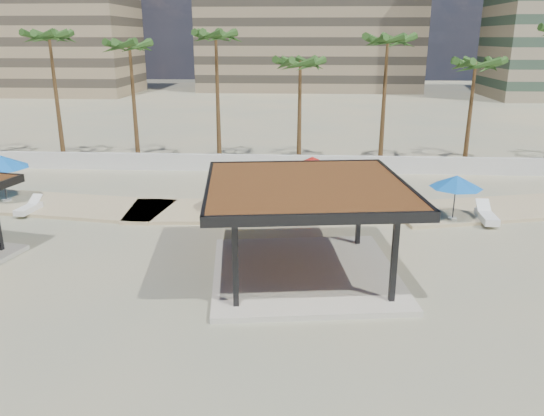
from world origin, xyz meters
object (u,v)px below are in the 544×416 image
at_px(pavilion_central, 306,221).
at_px(lounger_b, 360,197).
at_px(lounger_c, 487,216).
at_px(umbrella_c, 312,164).
at_px(umbrella_a, 1,162).
at_px(lounger_a, 29,208).

relative_size(pavilion_central, lounger_b, 4.16).
distance_m(lounger_b, lounger_c, 6.83).
relative_size(umbrella_c, lounger_b, 1.90).
xyz_separation_m(umbrella_a, lounger_b, (19.94, 1.45, -2.08)).
xyz_separation_m(pavilion_central, lounger_c, (9.18, 6.72, -1.89)).
bearing_deg(lounger_c, umbrella_c, 81.97).
bearing_deg(lounger_c, lounger_b, 64.09).
relative_size(pavilion_central, lounger_c, 3.85).
relative_size(umbrella_a, lounger_a, 1.74).
height_order(lounger_b, lounger_c, lounger_c).
bearing_deg(lounger_c, pavilion_central, 127.96).
height_order(pavilion_central, lounger_c, pavilion_central).
relative_size(pavilion_central, umbrella_c, 2.19).
relative_size(umbrella_c, lounger_a, 1.99).
xyz_separation_m(pavilion_central, umbrella_c, (0.35, 8.24, 0.33)).
bearing_deg(umbrella_a, lounger_c, -3.80).
xyz_separation_m(umbrella_a, lounger_a, (2.18, -1.73, -2.09)).
height_order(umbrella_a, lounger_a, umbrella_a).
relative_size(lounger_a, lounger_c, 0.88).
distance_m(umbrella_a, umbrella_c, 17.17).
relative_size(umbrella_a, lounger_c, 1.54).
height_order(umbrella_c, lounger_b, umbrella_c).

